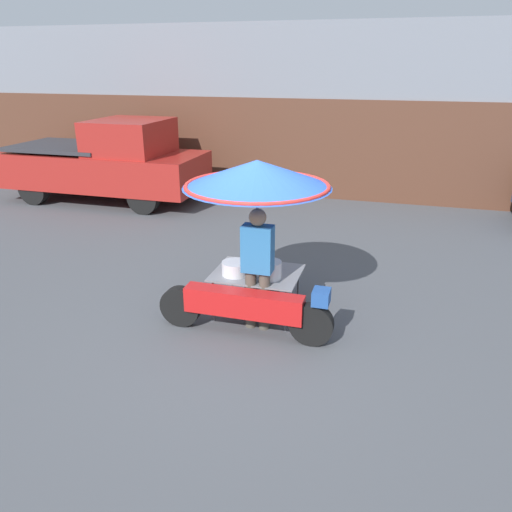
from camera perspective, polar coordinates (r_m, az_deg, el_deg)
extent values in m
plane|color=#4C4F54|center=(6.45, -1.32, -8.67)|extent=(36.00, 36.00, 0.00)
cube|color=gray|center=(13.49, 9.25, 16.10)|extent=(28.00, 2.00, 4.11)
cube|color=#563323|center=(12.58, 8.39, 11.85)|extent=(23.80, 0.06, 2.40)
cylinder|color=black|center=(6.10, 6.35, -7.77)|extent=(0.54, 0.14, 0.54)
cylinder|color=black|center=(6.56, -8.59, -5.70)|extent=(0.54, 0.14, 0.54)
cube|color=red|center=(6.20, -1.42, -5.45)|extent=(1.51, 0.24, 0.32)
cube|color=#234C93|center=(5.92, 7.47, -4.67)|extent=(0.20, 0.24, 0.18)
cylinder|color=black|center=(7.03, 0.73, -3.75)|extent=(0.48, 0.14, 0.48)
cylinder|color=#515156|center=(6.34, 3.42, -6.24)|extent=(0.03, 0.03, 0.58)
cylinder|color=#515156|center=(7.01, 4.83, -3.46)|extent=(0.03, 0.03, 0.58)
cylinder|color=#515156|center=(6.59, -4.90, -5.14)|extent=(0.03, 0.03, 0.58)
cylinder|color=#515156|center=(7.24, -2.76, -2.56)|extent=(0.03, 0.03, 0.58)
cube|color=gray|center=(6.65, 0.12, -1.94)|extent=(1.15, 0.90, 0.02)
cylinder|color=#B2B2B7|center=(6.44, 0.12, 2.88)|extent=(0.03, 0.03, 1.16)
cone|color=blue|center=(6.25, 0.13, 9.40)|extent=(1.87, 1.87, 0.34)
torus|color=red|center=(6.28, 0.13, 8.07)|extent=(1.83, 1.83, 0.05)
cylinder|color=silver|center=(6.55, -2.44, -1.40)|extent=(0.34, 0.34, 0.18)
cylinder|color=silver|center=(6.44, 1.51, -1.58)|extent=(0.32, 0.32, 0.23)
cylinder|color=#4C473D|center=(6.40, -0.60, -4.91)|extent=(0.14, 0.14, 0.79)
cylinder|color=#4C473D|center=(6.35, 0.96, -5.11)|extent=(0.14, 0.14, 0.79)
cube|color=teal|center=(6.10, 0.18, 0.82)|extent=(0.38, 0.22, 0.59)
sphere|color=#A87A5B|center=(5.97, 0.19, 4.45)|extent=(0.21, 0.21, 0.21)
cylinder|color=black|center=(11.57, -12.74, 6.47)|extent=(0.72, 0.24, 0.72)
cylinder|color=black|center=(13.00, -9.27, 8.32)|extent=(0.72, 0.24, 0.72)
cylinder|color=black|center=(13.21, -24.06, 6.96)|extent=(0.72, 0.24, 0.72)
cylinder|color=black|center=(14.48, -19.95, 8.65)|extent=(0.72, 0.24, 0.72)
cube|color=#A3231E|center=(12.91, -16.93, 9.48)|extent=(4.88, 1.95, 0.83)
cube|color=#A3231E|center=(12.38, -14.21, 13.07)|extent=(1.66, 1.79, 0.79)
cube|color=#2D2D33|center=(13.38, -20.77, 11.66)|extent=(2.54, 1.87, 0.08)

